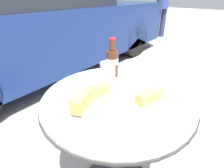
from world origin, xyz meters
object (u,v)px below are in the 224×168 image
object	(u,v)px
lunch_plate_near	(147,100)
parked_car	(38,26)
lunch_plate_far	(90,99)
pedestrian	(162,3)
drinking_glass	(108,76)
cola_bottle_left	(112,62)
bistro_table	(117,126)

from	to	relation	value
lunch_plate_near	parked_car	world-z (taller)	parked_car
lunch_plate_far	pedestrian	xyz separation A→B (m)	(4.35, 1.56, 0.15)
drinking_glass	parked_car	bearing A→B (deg)	66.93
cola_bottle_left	pedestrian	bearing A→B (deg)	19.74
bistro_table	parked_car	distance (m)	2.32
drinking_glass	pedestrian	bearing A→B (deg)	20.00
bistro_table	drinking_glass	distance (m)	0.26
drinking_glass	pedestrian	world-z (taller)	pedestrian
lunch_plate_near	pedestrian	world-z (taller)	pedestrian
lunch_plate_near	bistro_table	bearing A→B (deg)	100.33
lunch_plate_far	bistro_table	bearing A→B (deg)	-24.75
bistro_table	pedestrian	bearing A→B (deg)	20.91
bistro_table	drinking_glass	bearing A→B (deg)	68.00
cola_bottle_left	lunch_plate_far	distance (m)	0.31
lunch_plate_near	drinking_glass	bearing A→B (deg)	87.13
bistro_table	lunch_plate_near	world-z (taller)	lunch_plate_near
bistro_table	parked_car	xyz separation A→B (m)	(0.91, 2.13, 0.17)
drinking_glass	parked_car	xyz separation A→B (m)	(0.87, 2.04, -0.07)
lunch_plate_far	cola_bottle_left	bearing A→B (deg)	18.85
cola_bottle_left	pedestrian	size ratio (longest dim) A/B	0.14
lunch_plate_near	parked_car	xyz separation A→B (m)	(0.88, 2.27, -0.03)
lunch_plate_far	parked_car	distance (m)	2.32
lunch_plate_near	parked_car	distance (m)	2.43
cola_bottle_left	lunch_plate_near	xyz separation A→B (m)	(-0.13, -0.29, -0.07)
drinking_glass	parked_car	size ratio (longest dim) A/B	0.03
cola_bottle_left	parked_car	bearing A→B (deg)	69.27
bistro_table	drinking_glass	xyz separation A→B (m)	(0.04, 0.09, 0.24)
bistro_table	cola_bottle_left	xyz separation A→B (m)	(0.16, 0.16, 0.27)
drinking_glass	lunch_plate_far	xyz separation A→B (m)	(-0.16, -0.03, -0.04)
lunch_plate_near	lunch_plate_far	xyz separation A→B (m)	(-0.15, 0.19, 0.01)
bistro_table	lunch_plate_near	bearing A→B (deg)	-79.67
drinking_glass	lunch_plate_far	world-z (taller)	drinking_glass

